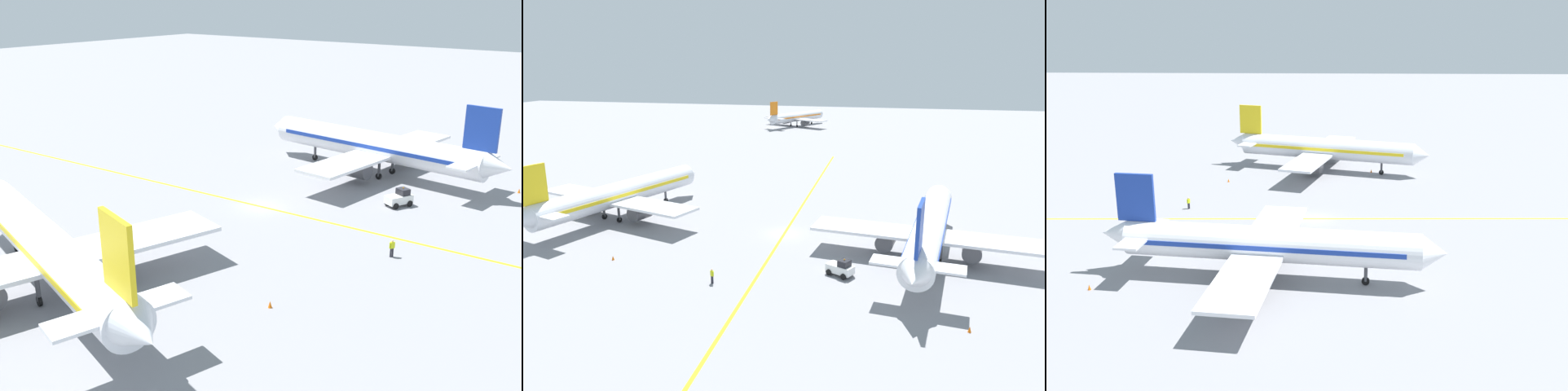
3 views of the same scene
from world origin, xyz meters
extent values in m
plane|color=gray|center=(0.00, 0.00, 0.00)|extent=(400.00, 400.00, 0.00)
cube|color=yellow|center=(0.00, 0.00, 0.00)|extent=(4.47, 119.94, 0.01)
cylinder|color=silver|center=(-25.96, 1.57, 3.80)|extent=(11.93, 29.80, 3.60)
cone|color=silver|center=(-30.62, -14.26, 4.10)|extent=(3.78, 3.74, 3.06)
cube|color=yellow|center=(-25.96, 1.57, 3.95)|extent=(11.12, 26.93, 0.50)
cube|color=silver|center=(-26.24, 0.61, 3.08)|extent=(28.33, 12.90, 0.36)
cylinder|color=#4C4C51|center=(-21.45, -0.80, 1.83)|extent=(3.01, 3.69, 2.20)
cube|color=yellow|center=(-29.92, -11.86, 8.10)|extent=(1.48, 3.94, 5.00)
cube|color=silver|center=(-29.78, -11.38, 4.20)|extent=(9.31, 4.84, 0.24)
cylinder|color=#4C4C51|center=(-23.25, 10.78, 1.40)|extent=(0.36, 0.36, 2.00)
cylinder|color=black|center=(-23.25, 10.78, 0.40)|extent=(0.49, 0.85, 0.80)
cylinder|color=#4C4C51|center=(-28.06, 0.10, 1.40)|extent=(0.36, 0.36, 2.00)
cylinder|color=black|center=(-28.06, 0.10, 0.40)|extent=(0.49, 0.85, 0.80)
cylinder|color=#4C4C51|center=(-24.99, -0.80, 1.40)|extent=(0.36, 0.36, 2.00)
cylinder|color=black|center=(-24.99, -0.80, 0.40)|extent=(0.49, 0.85, 0.80)
cylinder|color=white|center=(19.08, -3.99, 3.80)|extent=(7.03, 30.21, 3.60)
cone|color=white|center=(20.94, 12.10, 3.80)|extent=(3.67, 2.78, 3.42)
cone|color=white|center=(17.18, -20.38, 4.10)|extent=(3.38, 3.33, 3.06)
cube|color=#193899|center=(19.08, -3.99, 3.95)|extent=(6.72, 27.24, 0.50)
cube|color=white|center=(18.96, -4.98, 3.08)|extent=(28.41, 8.39, 0.36)
cylinder|color=#4C4C51|center=(14.00, -4.41, 1.83)|extent=(2.55, 3.43, 2.20)
cylinder|color=#4C4C51|center=(23.93, -5.56, 1.83)|extent=(2.55, 3.43, 2.20)
cube|color=#193899|center=(17.47, -17.90, 8.10)|extent=(0.82, 4.01, 5.00)
cube|color=white|center=(17.52, -17.40, 4.20)|extent=(9.22, 3.42, 0.24)
cylinder|color=#4C4C51|center=(20.18, 5.55, 1.40)|extent=(0.36, 0.36, 2.00)
cylinder|color=black|center=(20.18, 5.55, 0.40)|extent=(0.37, 0.83, 0.80)
cylinder|color=#4C4C51|center=(17.26, -5.79, 1.40)|extent=(0.36, 0.36, 2.00)
cylinder|color=black|center=(17.26, -5.79, 0.40)|extent=(0.37, 0.83, 0.80)
cylinder|color=#4C4C51|center=(20.44, -6.16, 1.40)|extent=(0.36, 0.36, 2.00)
cylinder|color=black|center=(20.44, -6.16, 0.40)|extent=(0.37, 0.83, 0.80)
cube|color=white|center=(9.40, -12.12, 0.80)|extent=(3.35, 2.67, 0.90)
cube|color=black|center=(9.89, -12.36, 1.60)|extent=(1.55, 1.63, 0.70)
sphere|color=orange|center=(9.89, -12.36, 2.03)|extent=(0.16, 0.16, 0.16)
cylinder|color=black|center=(10.60, -11.88, 0.35)|extent=(0.74, 0.53, 0.70)
cylinder|color=black|center=(9.94, -13.23, 0.35)|extent=(0.74, 0.53, 0.70)
cylinder|color=black|center=(8.85, -11.02, 0.35)|extent=(0.74, 0.53, 0.70)
cylinder|color=black|center=(8.19, -12.36, 0.35)|extent=(0.74, 0.53, 0.70)
cylinder|color=#23232D|center=(-3.61, -17.55, 0.42)|extent=(0.16, 0.16, 0.85)
cylinder|color=#23232D|center=(-3.78, -17.44, 0.42)|extent=(0.16, 0.16, 0.85)
cube|color=#CCD819|center=(-3.70, -17.50, 1.15)|extent=(0.42, 0.38, 0.60)
cylinder|color=#CCD819|center=(-3.49, -17.63, 1.15)|extent=(0.10, 0.10, 0.55)
cylinder|color=#CCD819|center=(-3.90, -17.37, 1.15)|extent=(0.10, 0.10, 0.55)
sphere|color=beige|center=(-3.70, -17.50, 1.57)|extent=(0.22, 0.22, 0.22)
cone|color=orange|center=(22.21, -21.66, 0.28)|extent=(0.32, 0.32, 0.55)
cone|color=orange|center=(-17.76, -14.16, 0.28)|extent=(0.32, 0.32, 0.55)
cone|color=orange|center=(-24.66, 9.20, 0.28)|extent=(0.32, 0.32, 0.55)
camera|label=1|loc=(-51.07, -38.22, 22.91)|focal=42.00mm
camera|label=2|loc=(15.89, -64.69, 23.26)|focal=35.00mm
camera|label=3|loc=(76.17, 1.49, 26.16)|focal=42.00mm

